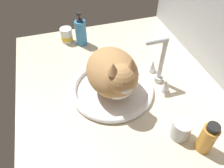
{
  "coord_description": "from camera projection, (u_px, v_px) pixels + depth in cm",
  "views": [
    {
      "loc": [
        57.26,
        -21.11,
        69.98
      ],
      "look_at": [
        -2.34,
        -3.07,
        7.0
      ],
      "focal_mm": 34.84,
      "sensor_mm": 36.0,
      "label": 1
    }
  ],
  "objects": [
    {
      "name": "soap_pump_bottle",
      "position": [
        81.0,
        32.0,
        1.1
      ],
      "size": [
        5.61,
        5.61,
        17.8
      ],
      "color": "teal",
      "rests_on": "countertop"
    },
    {
      "name": "amber_bottle",
      "position": [
        207.0,
        138.0,
        0.69
      ],
      "size": [
        5.16,
        5.16,
        12.75
      ],
      "color": "gold",
      "rests_on": "countertop"
    },
    {
      "name": "pill_bottle",
      "position": [
        67.0,
        36.0,
        1.14
      ],
      "size": [
        6.17,
        6.17,
        7.75
      ],
      "color": "white",
      "rests_on": "countertop"
    },
    {
      "name": "backsplash_wall",
      "position": [
        223.0,
        43.0,
        0.88
      ],
      "size": [
        110.81,
        2.4,
        38.8
      ],
      "primitive_type": "cube",
      "color": "#B2B7BC",
      "rests_on": "ground"
    },
    {
      "name": "sink_basin",
      "position": [
        112.0,
        89.0,
        0.91
      ],
      "size": [
        34.64,
        34.64,
        2.55
      ],
      "color": "white",
      "rests_on": "countertop"
    },
    {
      "name": "faucet",
      "position": [
        159.0,
        66.0,
        0.9
      ],
      "size": [
        16.23,
        10.32,
        22.4
      ],
      "color": "silver",
      "rests_on": "countertop"
    },
    {
      "name": "countertop",
      "position": [
        121.0,
        95.0,
        0.92
      ],
      "size": [
        110.81,
        83.97,
        3.0
      ],
      "primitive_type": "cube",
      "color": "beige",
      "rests_on": "ground"
    },
    {
      "name": "cat",
      "position": [
        114.0,
        73.0,
        0.82
      ],
      "size": [
        37.3,
        20.84,
        21.03
      ],
      "color": "tan",
      "rests_on": "sink_basin"
    },
    {
      "name": "metal_jar",
      "position": [
        181.0,
        129.0,
        0.74
      ],
      "size": [
        6.76,
        6.76,
        7.45
      ],
      "color": "#B2B5BA",
      "rests_on": "countertop"
    }
  ]
}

